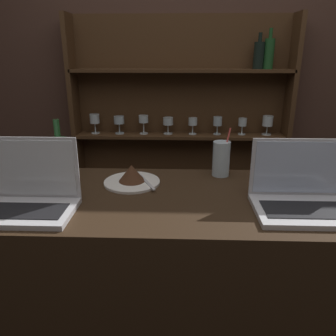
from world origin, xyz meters
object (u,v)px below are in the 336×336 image
object	(u,v)px
laptop_near	(28,195)
laptop_far	(303,195)
water_glass	(221,159)
cake_plate	(132,177)
wine_bottle_green	(60,159)

from	to	relation	value
laptop_near	laptop_far	world-z (taller)	laptop_near
water_glass	laptop_near	bearing A→B (deg)	-152.59
laptop_far	laptop_near	bearing A→B (deg)	-177.38
laptop_far	water_glass	size ratio (longest dim) A/B	1.61
laptop_near	laptop_far	distance (m)	0.93
laptop_near	water_glass	xyz separation A→B (m)	(0.68, 0.36, 0.02)
laptop_far	cake_plate	distance (m)	0.65
laptop_near	cake_plate	xyz separation A→B (m)	(0.31, 0.25, -0.03)
laptop_far	cake_plate	size ratio (longest dim) A/B	1.48
water_glass	cake_plate	bearing A→B (deg)	-163.86
cake_plate	water_glass	xyz separation A→B (m)	(0.37, 0.11, 0.05)
laptop_near	cake_plate	distance (m)	0.40
water_glass	wine_bottle_green	size ratio (longest dim) A/B	0.80
laptop_near	wine_bottle_green	size ratio (longest dim) A/B	1.21
laptop_far	cake_plate	bearing A→B (deg)	161.51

